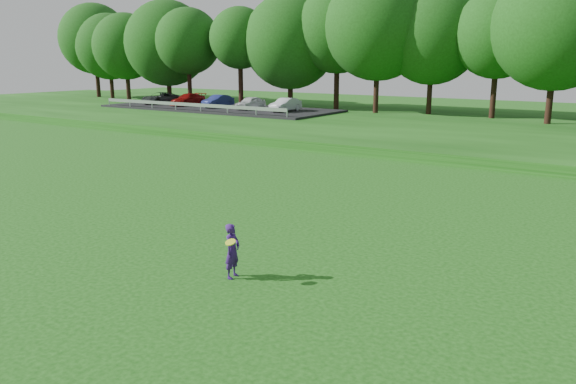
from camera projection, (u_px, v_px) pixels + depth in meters
The scene contains 6 objects.
ground at pixel (97, 258), 15.54m from camera, with size 140.00×140.00×0.00m, color #13450D.
berm at pixel (466, 127), 42.96m from camera, with size 130.00×30.00×0.60m, color #13450D.
walking_path at pixel (391, 156), 31.71m from camera, with size 130.00×1.60×0.04m, color gray.
treeline at pixel (488, 24), 44.40m from camera, with size 104.00×7.00×15.00m, color #16410F, non-canonical shape.
parking_lot at pixel (212, 105), 55.15m from camera, with size 24.00×9.00×1.38m.
woman at pixel (232, 251), 14.04m from camera, with size 0.54×0.72×1.41m.
Camera 1 is at (12.57, -9.27, 5.38)m, focal length 35.00 mm.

